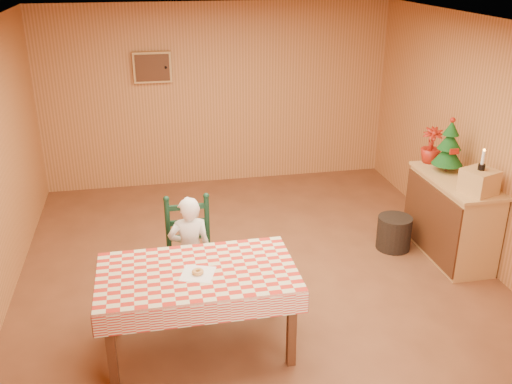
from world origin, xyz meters
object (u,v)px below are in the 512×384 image
at_px(shelf_unit, 451,217).
at_px(crate, 479,181).
at_px(ladder_chair, 190,254).
at_px(storage_bin, 394,233).
at_px(dining_table, 198,279).
at_px(christmas_tree, 449,147).
at_px(seated_child, 190,251).

height_order(shelf_unit, crate, crate).
relative_size(ladder_chair, shelf_unit, 0.87).
distance_m(crate, storage_bin, 1.21).
distance_m(dining_table, ladder_chair, 0.81).
xyz_separation_m(dining_table, crate, (2.95, 0.72, 0.37)).
bearing_deg(shelf_unit, christmas_tree, 88.02).
distance_m(ladder_chair, storage_bin, 2.50).
bearing_deg(christmas_tree, crate, -90.00).
xyz_separation_m(shelf_unit, crate, (0.01, -0.40, 0.59)).
xyz_separation_m(ladder_chair, shelf_unit, (2.95, 0.33, -0.04)).
relative_size(dining_table, seated_child, 1.47).
bearing_deg(shelf_unit, ladder_chair, -173.62).
distance_m(ladder_chair, christmas_tree, 3.09).
bearing_deg(christmas_tree, storage_bin, 178.97).
relative_size(ladder_chair, christmas_tree, 1.74).
xyz_separation_m(ladder_chair, storage_bin, (2.41, 0.59, -0.31)).
relative_size(crate, christmas_tree, 0.48).
xyz_separation_m(crate, christmas_tree, (-0.00, 0.65, 0.16)).
bearing_deg(seated_child, crate, 179.74).
distance_m(ladder_chair, seated_child, 0.08).
distance_m(dining_table, shelf_unit, 3.16).
height_order(ladder_chair, storage_bin, ladder_chair).
relative_size(ladder_chair, crate, 3.60).
distance_m(seated_child, christmas_tree, 3.09).
relative_size(seated_child, crate, 3.75).
relative_size(seated_child, storage_bin, 2.86).
relative_size(ladder_chair, storage_bin, 2.74).
xyz_separation_m(seated_child, shelf_unit, (2.95, 0.39, -0.10)).
xyz_separation_m(dining_table, shelf_unit, (2.95, 1.12, -0.22)).
distance_m(dining_table, christmas_tree, 3.30).
relative_size(shelf_unit, christmas_tree, 2.00).
bearing_deg(crate, storage_bin, 129.60).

